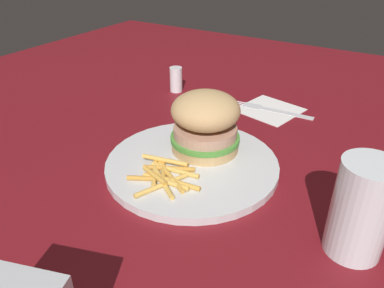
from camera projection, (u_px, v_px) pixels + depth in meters
ground_plane at (203, 175)px, 0.56m from camera, size 1.60×1.60×0.00m
plate at (192, 164)px, 0.58m from camera, size 0.26×0.26×0.01m
sandwich at (205, 122)px, 0.58m from camera, size 0.11×0.11×0.10m
fries_pile at (165, 175)px, 0.53m from camera, size 0.11×0.10×0.01m
napkin at (271, 110)px, 0.76m from camera, size 0.13×0.13×0.00m
fork at (270, 109)px, 0.76m from camera, size 0.17×0.03×0.00m
drink_glass at (360, 214)px, 0.41m from camera, size 0.06×0.06×0.12m
salt_shaker at (176, 79)px, 0.84m from camera, size 0.03×0.03×0.06m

